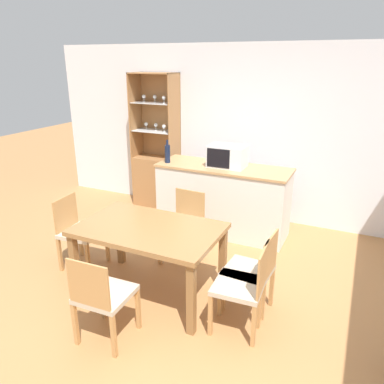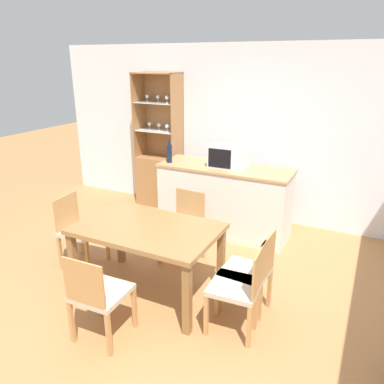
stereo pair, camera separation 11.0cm
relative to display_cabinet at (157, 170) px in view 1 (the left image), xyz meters
name	(u,v)px [view 1 (the left image)]	position (x,y,z in m)	size (l,w,h in m)	color
ground_plane	(169,308)	(1.52, -2.42, -0.60)	(18.00, 18.00, 0.00)	#B27A47
wall_back	(252,134)	(1.52, 0.21, 0.67)	(6.80, 0.06, 2.55)	silver
kitchen_counter	(223,199)	(1.36, -0.52, -0.12)	(1.82, 0.64, 0.96)	silver
display_cabinet	(157,170)	(0.00, 0.00, 0.00)	(0.72, 0.39, 2.13)	#A37042
dining_table	(149,236)	(1.22, -2.25, 0.06)	(1.41, 0.89, 0.75)	olive
dining_chair_head_far	(184,226)	(1.22, -1.48, -0.16)	(0.45, 0.45, 0.84)	#C1B299
dining_chair_head_near	(103,296)	(1.22, -3.03, -0.16)	(0.44, 0.44, 0.84)	#C1B299
dining_chair_side_right_far	(252,272)	(2.25, -2.12, -0.16)	(0.45, 0.45, 0.84)	#C1B299
dining_chair_side_right_near	(243,286)	(2.25, -2.39, -0.16)	(0.45, 0.45, 0.84)	#C1B299
dining_chair_side_left_far	(79,231)	(0.19, -2.12, -0.16)	(0.46, 0.46, 0.84)	#C1B299
microwave	(227,156)	(1.40, -0.52, 0.50)	(0.49, 0.33, 0.29)	silver
wine_bottle	(167,153)	(0.58, -0.67, 0.49)	(0.08, 0.08, 0.32)	#141E38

